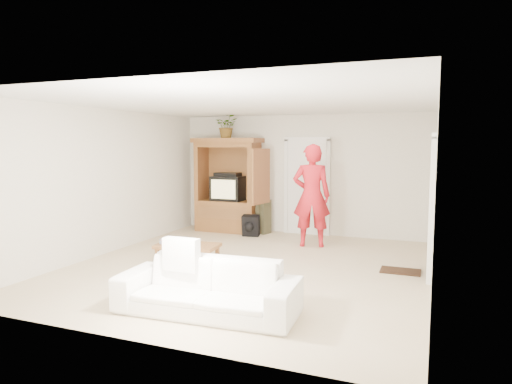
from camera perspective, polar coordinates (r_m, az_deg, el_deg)
floor at (r=7.44m, az=-0.94°, el=-9.33°), size 6.00×6.00×0.00m
ceiling at (r=7.21m, az=-0.97°, el=11.04°), size 6.00×6.00×0.00m
wall_back at (r=10.04m, az=5.61°, el=2.16°), size 5.50×0.00×5.50m
wall_front at (r=4.60m, az=-15.38°, el=-2.55°), size 5.50×0.00×5.50m
wall_left at (r=8.64m, az=-18.07°, el=1.27°), size 0.00×6.00×6.00m
wall_right at (r=6.67m, az=21.45°, el=-0.16°), size 0.00×6.00×6.00m
armoire at (r=10.30m, az=-3.40°, el=0.09°), size 1.82×1.14×2.10m
door_back at (r=9.99m, az=6.37°, el=0.52°), size 0.85×0.05×2.04m
doorway_right at (r=7.30m, az=21.19°, el=-1.87°), size 0.05×0.90×2.04m
framed_picture at (r=8.54m, az=21.43°, el=3.12°), size 0.03×0.60×0.48m
doormat at (r=7.51m, az=17.60°, el=-9.40°), size 0.60×0.40×0.02m
plant at (r=10.24m, az=-3.65°, el=8.23°), size 0.57×0.53×0.54m
man at (r=8.80m, az=6.96°, el=-0.45°), size 0.81×0.63×1.97m
sofa at (r=5.45m, az=-6.12°, el=-11.74°), size 2.16×0.94×0.62m
coffee_table at (r=7.46m, az=-8.55°, el=-6.82°), size 1.04×0.63×0.37m
towel at (r=7.57m, az=-10.23°, el=-5.98°), size 0.42×0.34×0.08m
candle at (r=7.41m, az=-7.48°, el=-6.11°), size 0.08×0.08×0.10m
backpack_black at (r=9.79m, az=-0.64°, el=-4.28°), size 0.38×0.26×0.44m
backpack_olive at (r=10.12m, az=0.56°, el=-3.06°), size 0.46×0.39×0.75m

